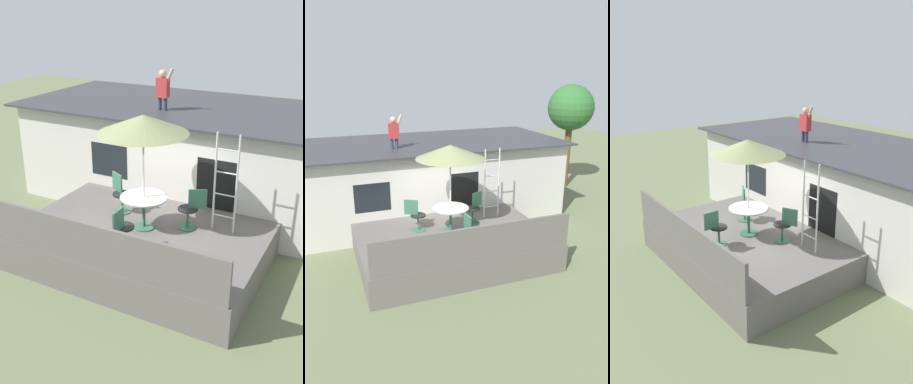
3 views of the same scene
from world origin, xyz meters
TOP-DOWN VIEW (x-y plane):
  - ground_plane at (0.00, 0.00)m, footprint 40.00×40.00m
  - house at (0.00, 3.60)m, footprint 10.50×4.50m
  - deck at (0.00, 0.00)m, footprint 5.30×3.87m
  - deck_railing at (0.00, -1.88)m, footprint 5.20×0.08m
  - patio_table at (-0.01, -0.03)m, footprint 1.04×1.04m
  - patio_umbrella at (-0.01, -0.03)m, footprint 1.90×1.90m
  - step_ladder at (1.58, 0.64)m, footprint 0.52×0.04m
  - person_figure at (-0.96, 2.77)m, footprint 0.47×0.20m
  - patio_chair_left at (-0.91, 0.45)m, footprint 0.58×0.44m
  - patio_chair_right at (0.92, 0.44)m, footprint 0.59×0.44m
  - patio_chair_near at (0.04, -1.04)m, footprint 0.44×0.62m
  - backyard_tree at (7.42, 4.86)m, footprint 2.02×2.02m

SIDE VIEW (x-z plane):
  - ground_plane at x=0.00m, z-range 0.00..0.00m
  - deck at x=0.00m, z-range 0.00..0.80m
  - deck_railing at x=0.00m, z-range 0.80..1.70m
  - patio_chair_left at x=-0.91m, z-range 0.80..1.72m
  - patio_chair_right at x=0.92m, z-range 0.80..1.72m
  - patio_chair_near at x=0.04m, z-range 0.80..1.72m
  - patio_table at x=-0.01m, z-range 1.01..1.76m
  - house at x=0.00m, z-range 0.01..2.77m
  - step_ladder at x=1.58m, z-range 0.80..3.00m
  - patio_umbrella at x=-0.01m, z-range 1.88..4.42m
  - person_figure at x=-0.96m, z-range 2.82..3.93m
  - backyard_tree at x=7.42m, z-range 1.24..5.88m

